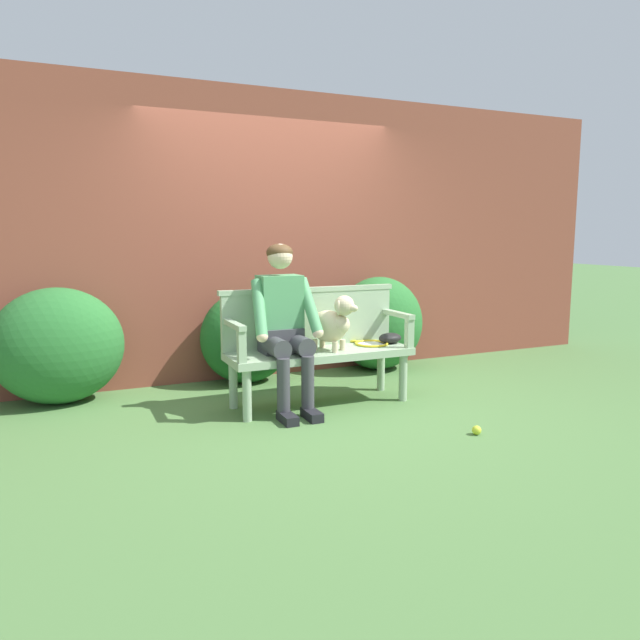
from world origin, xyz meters
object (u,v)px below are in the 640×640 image
garden_bench (320,358)px  baseball_glove (390,338)px  dog_on_bench (333,323)px  tennis_racket (369,343)px  tennis_ball (477,430)px  person_seated (283,320)px

garden_bench → baseball_glove: (0.69, 0.03, 0.11)m
dog_on_bench → tennis_racket: bearing=16.5°
dog_on_bench → tennis_racket: 0.47m
dog_on_bench → tennis_ball: (0.61, -1.09, -0.65)m
garden_bench → person_seated: size_ratio=1.15×
person_seated → dog_on_bench: 0.42m
person_seated → baseball_glove: (1.01, 0.05, -0.23)m
garden_bench → dog_on_bench: size_ratio=3.34×
tennis_racket → tennis_ball: size_ratio=8.35×
garden_bench → baseball_glove: baseball_glove is taller
dog_on_bench → tennis_ball: 1.41m
tennis_racket → baseball_glove: baseball_glove is taller
dog_on_bench → baseball_glove: (0.60, 0.09, -0.18)m
person_seated → dog_on_bench: (0.41, -0.04, -0.04)m
person_seated → tennis_ball: (1.02, -1.13, -0.70)m
garden_bench → tennis_racket: bearing=7.3°
dog_on_bench → garden_bench: bearing=148.0°
person_seated → tennis_racket: 0.86m
person_seated → baseball_glove: size_ratio=6.04×
tennis_racket → dog_on_bench: bearing=-163.5°
dog_on_bench → tennis_ball: bearing=-60.7°
tennis_racket → baseball_glove: bearing=-8.1°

